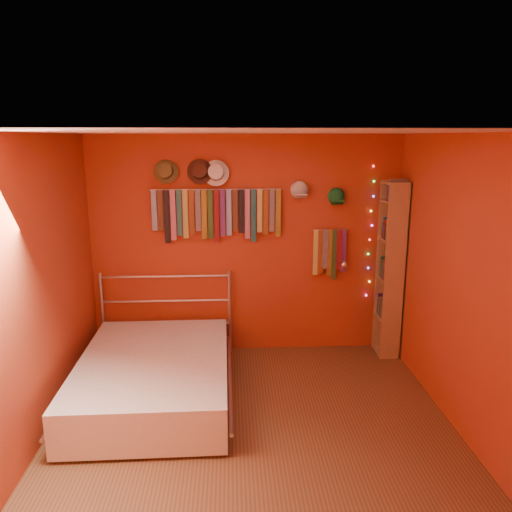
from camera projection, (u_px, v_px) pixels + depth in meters
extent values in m
plane|color=brown|center=(254.00, 432.00, 4.28)|extent=(3.50, 3.50, 0.00)
cube|color=#A92B1B|center=(246.00, 246.00, 5.69)|extent=(3.50, 0.02, 2.50)
cube|color=#A92B1B|center=(467.00, 289.00, 4.08)|extent=(0.02, 3.50, 2.50)
cube|color=#A92B1B|center=(31.00, 296.00, 3.90)|extent=(0.02, 3.50, 2.50)
cube|color=white|center=(253.00, 132.00, 3.70)|extent=(3.50, 3.50, 0.02)
cylinder|color=silver|center=(216.00, 189.00, 5.47)|extent=(1.45, 0.01, 0.01)
cube|color=#7495CE|center=(154.00, 210.00, 5.48)|extent=(0.06, 0.01, 0.45)
cube|color=#50291A|center=(160.00, 210.00, 5.48)|extent=(0.06, 0.01, 0.45)
cube|color=black|center=(167.00, 217.00, 5.49)|extent=(0.06, 0.01, 0.59)
cube|color=#BF5F8D|center=(173.00, 215.00, 5.51)|extent=(0.06, 0.01, 0.56)
cube|color=#19565A|center=(179.00, 213.00, 5.50)|extent=(0.06, 0.01, 0.51)
cube|color=#B9B64A|center=(185.00, 214.00, 5.50)|extent=(0.06, 0.01, 0.54)
cube|color=maroon|center=(192.00, 212.00, 5.51)|extent=(0.06, 0.01, 0.50)
cube|color=navy|center=(198.00, 210.00, 5.50)|extent=(0.06, 0.01, 0.46)
cube|color=olive|center=(204.00, 215.00, 5.51)|extent=(0.06, 0.01, 0.55)
cube|color=#264E1F|center=(210.00, 214.00, 5.52)|extent=(0.06, 0.01, 0.55)
cube|color=maroon|center=(217.00, 216.00, 5.53)|extent=(0.06, 0.01, 0.59)
cube|color=#42165B|center=(223.00, 213.00, 5.52)|extent=(0.06, 0.01, 0.52)
cube|color=#749BCF|center=(229.00, 213.00, 5.53)|extent=(0.06, 0.01, 0.52)
cube|color=#51281B|center=(235.00, 210.00, 5.52)|extent=(0.06, 0.01, 0.46)
cube|color=black|center=(241.00, 211.00, 5.52)|extent=(0.06, 0.01, 0.49)
cube|color=#B15879|center=(247.00, 214.00, 5.55)|extent=(0.06, 0.01, 0.55)
cube|color=#184D55|center=(254.00, 216.00, 5.55)|extent=(0.06, 0.01, 0.59)
cube|color=tan|center=(260.00, 211.00, 5.53)|extent=(0.06, 0.01, 0.48)
cube|color=brown|center=(266.00, 212.00, 5.55)|extent=(0.06, 0.01, 0.51)
cube|color=navy|center=(272.00, 211.00, 5.54)|extent=(0.06, 0.01, 0.47)
cube|color=olive|center=(278.00, 213.00, 5.55)|extent=(0.06, 0.01, 0.53)
cylinder|color=silver|center=(330.00, 230.00, 5.65)|extent=(0.40, 0.01, 0.01)
cube|color=#C7C34F|center=(316.00, 253.00, 5.69)|extent=(0.06, 0.01, 0.53)
cube|color=brown|center=(320.00, 252.00, 5.68)|extent=(0.06, 0.01, 0.51)
cube|color=navy|center=(325.00, 249.00, 5.67)|extent=(0.06, 0.01, 0.45)
cube|color=brown|center=(330.00, 253.00, 5.70)|extent=(0.06, 0.01, 0.54)
cube|color=#2B481D|center=(334.00, 255.00, 5.70)|extent=(0.06, 0.01, 0.58)
cube|color=maroon|center=(339.00, 249.00, 5.68)|extent=(0.06, 0.01, 0.45)
cube|color=#4D1863|center=(343.00, 251.00, 5.70)|extent=(0.06, 0.01, 0.50)
cylinder|color=brown|center=(166.00, 172.00, 5.39)|extent=(0.26, 0.07, 0.26)
cylinder|color=brown|center=(165.00, 171.00, 5.35)|extent=(0.16, 0.13, 0.17)
cylinder|color=#332314|center=(166.00, 171.00, 5.37)|extent=(0.16, 0.05, 0.16)
cylinder|color=#432318|center=(200.00, 172.00, 5.41)|extent=(0.28, 0.07, 0.27)
cylinder|color=#432318|center=(200.00, 171.00, 5.36)|extent=(0.16, 0.14, 0.18)
cylinder|color=black|center=(200.00, 171.00, 5.39)|extent=(0.17, 0.06, 0.17)
cylinder|color=white|center=(216.00, 173.00, 5.42)|extent=(0.28, 0.07, 0.28)
cylinder|color=white|center=(216.00, 172.00, 5.37)|extent=(0.17, 0.14, 0.19)
cylinder|color=black|center=(216.00, 173.00, 5.40)|extent=(0.17, 0.06, 0.17)
ellipsoid|color=silver|center=(299.00, 190.00, 5.52)|extent=(0.19, 0.14, 0.19)
cube|color=silver|center=(301.00, 196.00, 5.42)|extent=(0.14, 0.10, 0.06)
ellipsoid|color=#1A7833|center=(336.00, 196.00, 5.56)|extent=(0.19, 0.14, 0.19)
cube|color=#1A7833|center=(338.00, 203.00, 5.46)|extent=(0.13, 0.10, 0.05)
sphere|color=#FF3333|center=(373.00, 166.00, 5.51)|extent=(0.02, 0.02, 0.02)
sphere|color=#33FF4C|center=(374.00, 181.00, 5.55)|extent=(0.02, 0.02, 0.02)
sphere|color=#4C66FF|center=(373.00, 196.00, 5.59)|extent=(0.02, 0.02, 0.02)
sphere|color=yellow|center=(371.00, 211.00, 5.63)|extent=(0.02, 0.02, 0.02)
sphere|color=#FF4CCC|center=(372.00, 225.00, 5.67)|extent=(0.02, 0.02, 0.02)
sphere|color=#FF3333|center=(370.00, 240.00, 5.71)|extent=(0.02, 0.02, 0.02)
sphere|color=#33FF4C|center=(368.00, 254.00, 5.75)|extent=(0.02, 0.02, 0.02)
sphere|color=#4C66FF|center=(368.00, 268.00, 5.78)|extent=(0.02, 0.02, 0.02)
sphere|color=yellow|center=(369.00, 282.00, 5.82)|extent=(0.02, 0.02, 0.02)
sphere|color=#FF4CCC|center=(366.00, 295.00, 5.86)|extent=(0.02, 0.02, 0.02)
cylinder|color=silver|center=(339.00, 261.00, 5.77)|extent=(0.04, 0.03, 0.04)
cylinder|color=silver|center=(341.00, 261.00, 5.64)|extent=(0.01, 0.26, 0.08)
sphere|color=white|center=(344.00, 265.00, 5.52)|extent=(0.07, 0.07, 0.07)
cube|color=#9E7547|center=(395.00, 274.00, 5.46)|extent=(0.24, 0.02, 2.00)
cube|color=#9E7547|center=(386.00, 267.00, 5.77)|extent=(0.24, 0.02, 2.00)
cube|color=#9E7547|center=(401.00, 270.00, 5.62)|extent=(0.02, 0.34, 2.00)
cube|color=#9E7547|center=(385.00, 351.00, 5.84)|extent=(0.24, 0.32, 0.02)
cube|color=#9E7547|center=(388.00, 316.00, 5.74)|extent=(0.24, 0.32, 0.02)
cube|color=#9E7547|center=(390.00, 279.00, 5.64)|extent=(0.24, 0.32, 0.02)
cube|color=#9E7547|center=(393.00, 240.00, 5.54)|extent=(0.24, 0.32, 0.02)
cube|color=#9E7547|center=(395.00, 201.00, 5.44)|extent=(0.24, 0.32, 0.02)
cube|color=#9E7547|center=(396.00, 183.00, 5.39)|extent=(0.24, 0.32, 0.02)
cylinder|color=silver|center=(103.00, 314.00, 5.69)|extent=(0.04, 0.04, 0.98)
cylinder|color=silver|center=(230.00, 312.00, 5.76)|extent=(0.04, 0.04, 0.98)
cylinder|color=silver|center=(167.00, 324.00, 5.75)|extent=(1.45, 0.02, 0.02)
cylinder|color=silver|center=(166.00, 301.00, 5.69)|extent=(1.45, 0.02, 0.02)
cylinder|color=silver|center=(165.00, 276.00, 5.62)|extent=(1.45, 0.02, 0.02)
cube|color=silver|center=(154.00, 376.00, 4.78)|extent=(1.41, 1.98, 0.39)
cylinder|color=silver|center=(78.00, 380.00, 4.75)|extent=(0.06, 1.97, 0.03)
cylinder|color=silver|center=(230.00, 377.00, 4.82)|extent=(0.06, 1.97, 0.03)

